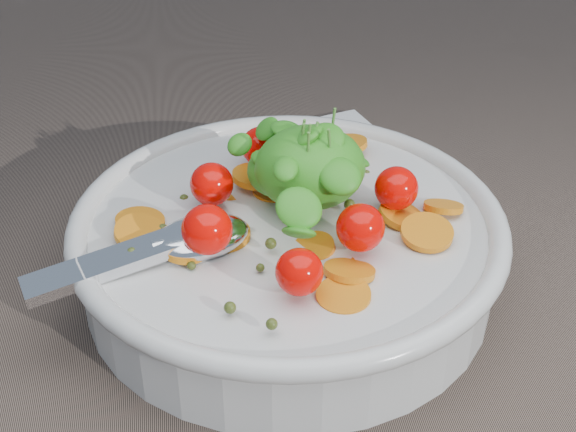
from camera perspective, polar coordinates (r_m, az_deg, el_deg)
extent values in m
plane|color=#6E5B4F|center=(0.58, -0.32, -5.78)|extent=(6.00, 6.00, 0.00)
cylinder|color=silver|center=(0.57, 0.00, -2.67)|extent=(0.29, 0.29, 0.06)
torus|color=silver|center=(0.55, 0.00, -0.37)|extent=(0.30, 0.30, 0.02)
cylinder|color=silver|center=(0.59, 0.00, -4.58)|extent=(0.14, 0.14, 0.01)
cylinder|color=brown|center=(0.57, 0.00, -2.67)|extent=(0.26, 0.26, 0.04)
cylinder|color=orange|center=(0.54, -4.65, -1.34)|extent=(0.05, 0.05, 0.01)
cylinder|color=orange|center=(0.53, 1.84, -2.34)|extent=(0.03, 0.03, 0.02)
cylinder|color=orange|center=(0.64, -1.88, 4.28)|extent=(0.05, 0.05, 0.01)
cylinder|color=orange|center=(0.54, 9.86, -1.15)|extent=(0.05, 0.05, 0.01)
cylinder|color=orange|center=(0.59, -4.16, 1.79)|extent=(0.04, 0.04, 0.01)
cylinder|color=orange|center=(0.59, -2.30, 2.83)|extent=(0.04, 0.04, 0.01)
cylinder|color=orange|center=(0.52, 3.39, -3.68)|extent=(0.04, 0.04, 0.01)
cylinder|color=orange|center=(0.56, -10.48, -0.40)|extent=(0.05, 0.05, 0.01)
cylinder|color=orange|center=(0.49, 3.97, -5.69)|extent=(0.05, 0.05, 0.01)
cylinder|color=orange|center=(0.59, -0.95, 1.47)|extent=(0.04, 0.04, 0.01)
cylinder|color=orange|center=(0.56, 8.08, 0.02)|extent=(0.05, 0.05, 0.02)
cylinder|color=orange|center=(0.57, 11.00, 0.66)|extent=(0.04, 0.04, 0.02)
cylinder|color=orange|center=(0.61, 1.96, 3.88)|extent=(0.04, 0.04, 0.01)
cylinder|color=orange|center=(0.57, 2.14, 0.21)|extent=(0.04, 0.04, 0.01)
cylinder|color=orange|center=(0.52, -7.36, -2.36)|extent=(0.04, 0.04, 0.01)
cylinder|color=orange|center=(0.65, 0.99, 4.72)|extent=(0.05, 0.05, 0.01)
cylinder|color=orange|center=(0.54, -10.45, -1.21)|extent=(0.04, 0.04, 0.02)
cylinder|color=orange|center=(0.51, 4.39, -3.91)|extent=(0.03, 0.03, 0.02)
cylinder|color=orange|center=(0.63, 3.99, 5.08)|extent=(0.04, 0.04, 0.01)
sphere|color=#3D4918|center=(0.46, -1.16, -7.69)|extent=(0.01, 0.01, 0.01)
sphere|color=#3D4918|center=(0.53, -3.51, -1.06)|extent=(0.01, 0.01, 0.01)
sphere|color=#3D4918|center=(0.51, -6.88, -3.51)|extent=(0.01, 0.01, 0.01)
sphere|color=#3D4918|center=(0.52, -1.23, -1.97)|extent=(0.01, 0.01, 0.01)
sphere|color=#3D4918|center=(0.61, 5.62, 3.00)|extent=(0.01, 0.01, 0.01)
sphere|color=#3D4918|center=(0.59, -7.40, 1.22)|extent=(0.01, 0.01, 0.01)
sphere|color=#3D4918|center=(0.62, 0.32, 4.74)|extent=(0.01, 0.01, 0.01)
sphere|color=#3D4918|center=(0.56, 4.40, 0.82)|extent=(0.01, 0.01, 0.01)
sphere|color=#3D4918|center=(0.59, -0.72, 1.94)|extent=(0.01, 0.01, 0.01)
sphere|color=#3D4918|center=(0.51, -1.98, -3.70)|extent=(0.01, 0.01, 0.01)
sphere|color=#3D4918|center=(0.57, -6.06, 1.25)|extent=(0.01, 0.01, 0.01)
sphere|color=#3D4918|center=(0.52, -11.05, -2.56)|extent=(0.01, 0.01, 0.01)
sphere|color=#3D4918|center=(0.65, -0.52, 5.92)|extent=(0.01, 0.01, 0.01)
sphere|color=#3D4918|center=(0.59, 2.45, 2.58)|extent=(0.01, 0.01, 0.01)
sphere|color=#3D4918|center=(0.47, -4.14, -6.51)|extent=(0.01, 0.01, 0.01)
sphere|color=#3D4918|center=(0.58, 3.70, 1.04)|extent=(0.01, 0.01, 0.01)
sphere|color=#3D4918|center=(0.57, -6.42, 0.37)|extent=(0.01, 0.01, 0.01)
sphere|color=#3D4918|center=(0.55, -8.90, -0.95)|extent=(0.01, 0.01, 0.01)
sphere|color=#E90601|center=(0.56, 7.72, 1.97)|extent=(0.03, 0.03, 0.03)
sphere|color=#E90601|center=(0.59, 2.22, 4.24)|extent=(0.03, 0.03, 0.03)
sphere|color=#E90601|center=(0.61, -1.96, 4.98)|extent=(0.03, 0.03, 0.03)
sphere|color=#E90601|center=(0.56, -5.45, 2.27)|extent=(0.03, 0.03, 0.03)
sphere|color=#E90601|center=(0.51, -5.78, -0.98)|extent=(0.03, 0.03, 0.03)
sphere|color=#E90601|center=(0.48, 0.81, -4.00)|extent=(0.03, 0.03, 0.03)
sphere|color=#E90601|center=(0.51, 5.17, -0.84)|extent=(0.03, 0.03, 0.03)
ellipsoid|color=green|center=(0.55, 1.57, 3.48)|extent=(0.08, 0.07, 0.06)
ellipsoid|color=green|center=(0.56, -0.67, 3.25)|extent=(0.04, 0.04, 0.04)
ellipsoid|color=green|center=(0.55, 1.80, 5.36)|extent=(0.02, 0.02, 0.02)
ellipsoid|color=green|center=(0.51, -0.18, 3.36)|extent=(0.02, 0.03, 0.02)
ellipsoid|color=green|center=(0.54, 2.62, 5.45)|extent=(0.04, 0.04, 0.03)
ellipsoid|color=green|center=(0.55, -1.26, 3.89)|extent=(0.04, 0.03, 0.02)
ellipsoid|color=green|center=(0.54, 3.03, 3.21)|extent=(0.03, 0.03, 0.03)
ellipsoid|color=green|center=(0.56, -3.46, 5.10)|extent=(0.03, 0.02, 0.02)
ellipsoid|color=green|center=(0.54, 2.55, 3.84)|extent=(0.02, 0.02, 0.01)
ellipsoid|color=green|center=(0.54, 1.50, 5.75)|extent=(0.03, 0.03, 0.02)
ellipsoid|color=green|center=(0.57, 2.71, 4.19)|extent=(0.02, 0.02, 0.01)
ellipsoid|color=green|center=(0.56, 4.72, 4.10)|extent=(0.03, 0.03, 0.02)
ellipsoid|color=green|center=(0.54, 1.41, 4.47)|extent=(0.03, 0.03, 0.03)
ellipsoid|color=green|center=(0.54, 2.49, 4.95)|extent=(0.02, 0.02, 0.02)
ellipsoid|color=green|center=(0.58, -1.50, 6.22)|extent=(0.02, 0.03, 0.02)
ellipsoid|color=green|center=(0.54, 2.97, 4.25)|extent=(0.02, 0.02, 0.02)
ellipsoid|color=green|center=(0.54, 1.59, 4.31)|extent=(0.02, 0.02, 0.02)
ellipsoid|color=green|center=(0.50, 0.78, 0.56)|extent=(0.04, 0.04, 0.03)
ellipsoid|color=green|center=(0.52, 3.71, 2.84)|extent=(0.04, 0.04, 0.03)
ellipsoid|color=green|center=(0.54, 1.04, 5.34)|extent=(0.03, 0.03, 0.02)
ellipsoid|color=green|center=(0.50, 0.78, -1.17)|extent=(0.03, 0.03, 0.03)
ellipsoid|color=green|center=(0.57, -0.15, 6.20)|extent=(0.03, 0.03, 0.01)
ellipsoid|color=green|center=(0.55, 2.53, 5.36)|extent=(0.04, 0.04, 0.02)
ellipsoid|color=green|center=(0.53, 1.38, 5.70)|extent=(0.03, 0.03, 0.02)
ellipsoid|color=green|center=(0.56, 2.26, 5.02)|extent=(0.03, 0.04, 0.03)
ellipsoid|color=green|center=(0.56, 0.19, 4.14)|extent=(0.03, 0.03, 0.02)
ellipsoid|color=green|center=(0.55, 0.16, 5.02)|extent=(0.02, 0.03, 0.02)
ellipsoid|color=green|center=(0.57, -1.02, 4.49)|extent=(0.04, 0.03, 0.03)
cylinder|color=#4C8C33|center=(0.53, 1.39, 3.78)|extent=(0.00, 0.01, 0.05)
cylinder|color=#4C8C33|center=(0.55, 3.04, 5.33)|extent=(0.01, 0.00, 0.05)
cylinder|color=#4C8C33|center=(0.54, 0.97, 4.40)|extent=(0.00, 0.01, 0.05)
cylinder|color=#4C8C33|center=(0.53, 1.33, 4.19)|extent=(0.02, 0.01, 0.05)
cylinder|color=#4C8C33|center=(0.53, 1.29, 4.19)|extent=(0.01, 0.00, 0.05)
cylinder|color=#4C8C33|center=(0.54, 0.74, 4.66)|extent=(0.01, 0.01, 0.05)
cylinder|color=#4C8C33|center=(0.53, 3.04, 4.06)|extent=(0.01, 0.01, 0.05)
ellipsoid|color=silver|center=(0.53, -6.24, -1.48)|extent=(0.08, 0.06, 0.02)
cube|color=silver|center=(0.52, -11.65, -3.00)|extent=(0.13, 0.06, 0.02)
cylinder|color=silver|center=(0.53, -8.39, -1.97)|extent=(0.03, 0.02, 0.01)
cube|color=white|center=(0.72, 1.51, 3.61)|extent=(0.21, 0.20, 0.01)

